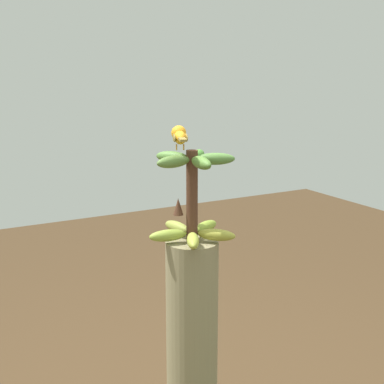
% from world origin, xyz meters
% --- Properties ---
extents(banana_tree, '(0.19, 0.19, 1.00)m').
position_xyz_m(banana_tree, '(0.00, 0.00, 0.50)').
color(banana_tree, '#847A56').
rests_on(banana_tree, ground).
extents(banana_bunch, '(0.31, 0.31, 0.33)m').
position_xyz_m(banana_bunch, '(0.00, -0.00, 1.16)').
color(banana_bunch, '#4C2D1E').
rests_on(banana_bunch, banana_tree).
extents(perched_bird, '(0.09, 0.19, 0.08)m').
position_xyz_m(perched_bird, '(0.03, -0.04, 1.38)').
color(perched_bird, '#C68933').
rests_on(perched_bird, banana_bunch).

